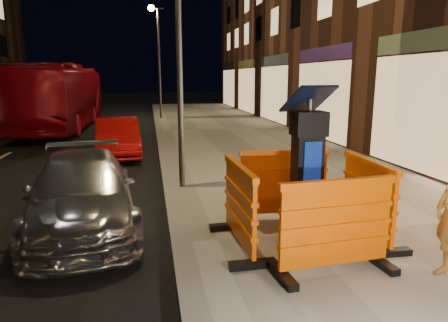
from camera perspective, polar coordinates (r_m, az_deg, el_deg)
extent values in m
plane|color=black|center=(5.91, -6.02, -12.81)|extent=(120.00, 120.00, 0.00)
cube|color=gray|center=(6.77, 20.58, -9.55)|extent=(6.00, 60.00, 0.15)
cube|color=slate|center=(5.88, -6.04, -12.15)|extent=(0.30, 60.00, 0.15)
cube|color=black|center=(5.64, 11.74, -1.37)|extent=(0.66, 0.66, 2.08)
cube|color=#F85E00|center=(4.95, 15.69, -9.05)|extent=(1.54, 0.74, 1.16)
cube|color=#F85E00|center=(6.62, 8.49, -3.40)|extent=(1.52, 0.69, 1.16)
cube|color=#F85E00|center=(5.49, 2.25, -6.50)|extent=(0.67, 1.51, 1.16)
cube|color=#F85E00|center=(6.18, 19.79, -5.11)|extent=(0.67, 1.51, 1.16)
imported|color=#ACACB1|center=(7.24, -19.29, -8.68)|extent=(2.17, 4.27, 1.19)
imported|color=#A80C0F|center=(13.19, -14.78, 0.76)|extent=(1.58, 3.73, 1.20)
imported|color=maroon|center=(20.89, -22.07, 4.28)|extent=(2.57, 10.92, 3.04)
cylinder|color=#3F3F44|center=(8.41, -6.45, 16.53)|extent=(0.12, 0.12, 6.00)
cylinder|color=#3F3F44|center=(23.37, -9.22, 13.46)|extent=(0.12, 0.12, 6.00)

